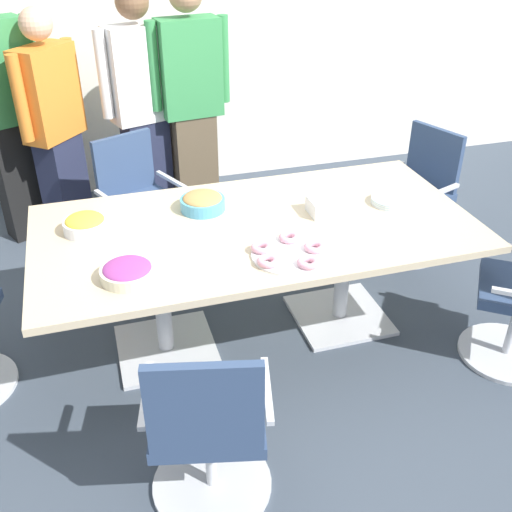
% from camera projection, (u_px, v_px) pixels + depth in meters
% --- Properties ---
extents(ground_plane, '(10.00, 10.00, 0.01)m').
position_uv_depth(ground_plane, '(256.00, 333.00, 3.66)').
color(ground_plane, '#3D4754').
extents(back_wall, '(8.00, 0.10, 2.80)m').
position_uv_depth(back_wall, '(172.00, 21.00, 4.88)').
color(back_wall, white).
rests_on(back_wall, ground).
extents(conference_table, '(2.40, 1.20, 0.75)m').
position_uv_depth(conference_table, '(256.00, 245.00, 3.33)').
color(conference_table, '#CCB793').
rests_on(conference_table, ground).
extents(office_chair_0, '(0.69, 0.69, 0.91)m').
position_uv_depth(office_chair_0, '(414.00, 200.00, 4.30)').
color(office_chair_0, silver).
rests_on(office_chair_0, ground).
extents(office_chair_1, '(0.71, 0.71, 0.91)m').
position_uv_depth(office_chair_1, '(140.00, 210.00, 4.17)').
color(office_chair_1, silver).
rests_on(office_chair_1, ground).
extents(office_chair_3, '(0.65, 0.65, 0.91)m').
position_uv_depth(office_chair_3, '(209.00, 432.00, 2.46)').
color(office_chair_3, silver).
rests_on(office_chair_3, ground).
extents(person_standing_0, '(0.59, 0.39, 1.87)m').
position_uv_depth(person_standing_0, '(5.00, 110.00, 4.21)').
color(person_standing_0, black).
rests_on(person_standing_0, ground).
extents(person_standing_1, '(0.45, 0.52, 1.68)m').
position_uv_depth(person_standing_1, '(55.00, 127.00, 4.25)').
color(person_standing_1, '#232842').
rests_on(person_standing_1, ground).
extents(person_standing_2, '(0.61, 0.34, 1.79)m').
position_uv_depth(person_standing_2, '(143.00, 109.00, 4.40)').
color(person_standing_2, '#232842').
rests_on(person_standing_2, ground).
extents(person_standing_3, '(0.62, 0.27, 1.83)m').
position_uv_depth(person_standing_3, '(191.00, 103.00, 4.44)').
color(person_standing_3, brown).
rests_on(person_standing_3, ground).
extents(snack_bowl_cookies, '(0.26, 0.26, 0.10)m').
position_uv_depth(snack_bowl_cookies, '(203.00, 202.00, 3.40)').
color(snack_bowl_cookies, '#4C9EC6').
rests_on(snack_bowl_cookies, conference_table).
extents(snack_bowl_chips_yellow, '(0.23, 0.23, 0.10)m').
position_uv_depth(snack_bowl_chips_yellow, '(85.00, 224.00, 3.17)').
color(snack_bowl_chips_yellow, white).
rests_on(snack_bowl_chips_yellow, conference_table).
extents(snack_bowl_candy_mix, '(0.26, 0.26, 0.08)m').
position_uv_depth(snack_bowl_candy_mix, '(127.00, 271.00, 2.79)').
color(snack_bowl_candy_mix, beige).
rests_on(snack_bowl_candy_mix, conference_table).
extents(donut_platter, '(0.38, 0.38, 0.04)m').
position_uv_depth(donut_platter, '(288.00, 253.00, 2.98)').
color(donut_platter, white).
rests_on(donut_platter, conference_table).
extents(plate_stack, '(0.24, 0.24, 0.04)m').
position_uv_depth(plate_stack, '(391.00, 201.00, 3.48)').
color(plate_stack, white).
rests_on(plate_stack, conference_table).
extents(napkin_pile, '(0.16, 0.16, 0.09)m').
position_uv_depth(napkin_pile, '(323.00, 206.00, 3.36)').
color(napkin_pile, white).
rests_on(napkin_pile, conference_table).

